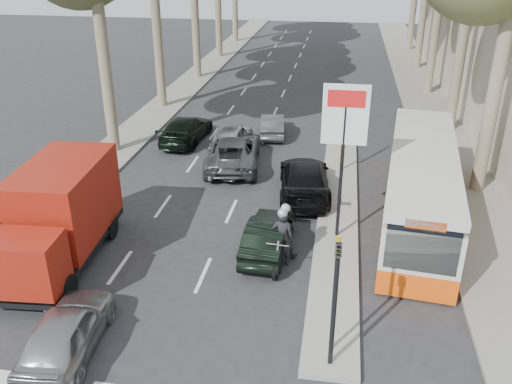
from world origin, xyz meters
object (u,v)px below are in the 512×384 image
dark_hatchback (269,235)px  red_truck (59,215)px  city_bus (420,185)px  motorcycle (284,236)px  silver_hatchback (66,331)px

dark_hatchback → red_truck: 6.89m
dark_hatchback → city_bus: city_bus is taller
dark_hatchback → motorcycle: motorcycle is taller
silver_hatchback → motorcycle: 7.25m
red_truck → city_bus: 12.77m
red_truck → city_bus: bearing=17.9°
dark_hatchback → red_truck: red_truck is taller
silver_hatchback → dark_hatchback: silver_hatchback is taller
dark_hatchback → motorcycle: 0.81m
red_truck → dark_hatchback: bearing=9.8°
red_truck → motorcycle: size_ratio=2.54×
silver_hatchback → city_bus: city_bus is taller
city_bus → motorcycle: city_bus is taller
silver_hatchback → motorcycle: motorcycle is taller
silver_hatchback → city_bus: 13.16m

